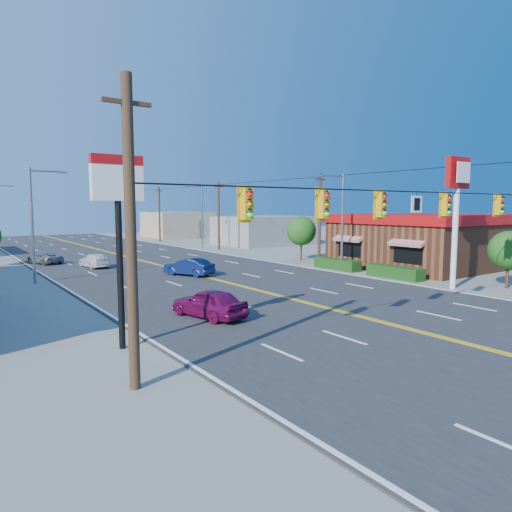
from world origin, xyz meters
TOP-DOWN VIEW (x-y plane):
  - ground at (0.00, 0.00)m, footprint 160.00×160.00m
  - road at (0.00, 20.00)m, footprint 20.00×120.00m
  - signal_span at (-0.12, 0.00)m, footprint 24.32×0.34m
  - kfc at (19.90, 12.00)m, footprint 16.30×12.40m
  - kfc_pylon at (11.00, 4.00)m, footprint 2.20×0.36m
  - pizza_hut_sign at (-11.00, 4.00)m, footprint 1.90×0.30m
  - streetlight_se at (10.79, 14.00)m, footprint 2.55×0.25m
  - streetlight_ne at (10.79, 38.00)m, footprint 2.55×0.25m
  - streetlight_sw at (-10.79, 22.00)m, footprint 2.55×0.25m
  - utility_pole_near at (12.20, 18.00)m, footprint 0.28×0.28m
  - utility_pole_mid at (12.20, 36.00)m, footprint 0.28×0.28m
  - utility_pole_far at (12.20, 54.00)m, footprint 0.28×0.28m
  - tree_kfc_rear at (13.50, 22.00)m, footprint 2.94×2.94m
  - tree_kfc_front at (14.00, 2.00)m, footprint 2.52×2.52m
  - bld_east_mid at (22.00, 40.00)m, footprint 12.00×10.00m
  - bld_east_far at (19.00, 62.00)m, footprint 10.00×10.00m
  - car_magenta at (-6.03, 6.15)m, footprint 2.53×4.38m
  - car_blue at (-0.70, 18.77)m, footprint 2.96×4.29m
  - car_white at (-5.23, 27.90)m, footprint 1.99×4.21m
  - car_silver at (-8.29, 33.21)m, footprint 2.94×4.26m

SIDE VIEW (x-z plane):
  - ground at x=0.00m, z-range 0.00..0.00m
  - road at x=0.00m, z-range 0.00..0.06m
  - car_silver at x=-8.29m, z-range 0.00..1.08m
  - car_white at x=-5.23m, z-range 0.00..1.19m
  - car_blue at x=-0.70m, z-range 0.00..1.34m
  - car_magenta at x=-6.03m, z-range 0.00..1.40m
  - bld_east_mid at x=22.00m, z-range 0.00..4.00m
  - bld_east_far at x=19.00m, z-range 0.00..4.40m
  - kfc at x=19.90m, z-range 0.03..4.73m
  - tree_kfc_front at x=14.00m, z-range 0.62..4.40m
  - tree_kfc_rear at x=13.50m, z-range 0.73..5.14m
  - utility_pole_near at x=12.20m, z-range 0.00..8.40m
  - utility_pole_mid at x=12.20m, z-range 0.00..8.40m
  - utility_pole_far at x=12.20m, z-range 0.00..8.40m
  - streetlight_se at x=10.79m, z-range 0.51..8.51m
  - streetlight_ne at x=10.79m, z-range 0.51..8.51m
  - streetlight_sw at x=-10.79m, z-range 0.51..8.51m
  - signal_span at x=-0.12m, z-range 0.39..9.39m
  - pizza_hut_sign at x=-11.00m, z-range 1.76..8.61m
  - kfc_pylon at x=11.00m, z-range 1.79..10.29m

